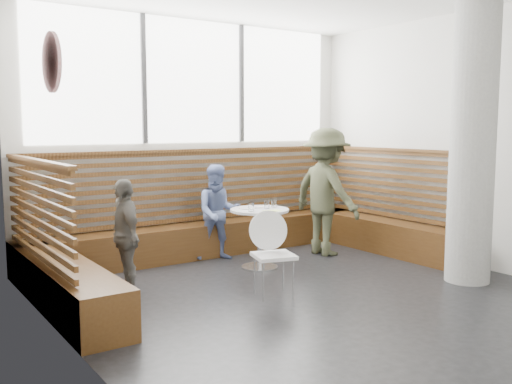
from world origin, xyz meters
TOP-DOWN VIEW (x-y plane):
  - room at (0.00, 0.00)m, footprint 5.00×5.00m
  - booth at (0.00, 1.77)m, footprint 5.00×2.50m
  - concrete_column at (1.85, -0.60)m, footprint 0.50×0.50m
  - wall_art at (-2.46, 0.40)m, footprint 0.03×0.50m
  - cafe_table at (0.22, 1.24)m, footprint 0.73×0.73m
  - cafe_chair at (-0.34, 0.25)m, footprint 0.42×0.41m
  - adult_man at (1.42, 1.37)m, footprint 0.71×1.16m
  - child_back at (0.03, 1.93)m, footprint 0.75×0.67m
  - child_left at (-1.55, 1.21)m, footprint 0.37×0.74m
  - plate_near at (0.10, 1.34)m, footprint 0.21×0.21m
  - plate_far at (0.26, 1.36)m, footprint 0.19×0.19m
  - glass_left at (0.02, 1.14)m, footprint 0.07×0.07m
  - glass_mid at (0.31, 1.21)m, footprint 0.07×0.07m
  - glass_right at (0.46, 1.26)m, footprint 0.07×0.07m
  - menu_card at (0.25, 1.02)m, footprint 0.21×0.15m

SIDE VIEW (x-z plane):
  - booth at x=0.00m, z-range -0.31..1.13m
  - cafe_chair at x=-0.34m, z-range 0.08..0.96m
  - cafe_table at x=0.22m, z-range 0.16..0.91m
  - child_left at x=-1.55m, z-range 0.00..1.22m
  - child_back at x=0.03m, z-range 0.00..1.27m
  - menu_card at x=0.25m, z-range 0.75..0.75m
  - plate_far at x=0.26m, z-range 0.75..0.76m
  - plate_near at x=0.10m, z-range 0.75..0.76m
  - glass_right at x=0.46m, z-range 0.75..0.86m
  - glass_mid at x=0.31m, z-range 0.75..0.86m
  - glass_left at x=0.02m, z-range 0.75..0.86m
  - adult_man at x=1.42m, z-range 0.00..1.75m
  - concrete_column at x=1.85m, z-range 0.00..3.20m
  - room at x=0.00m, z-range 0.00..3.20m
  - wall_art at x=-2.46m, z-range 2.05..2.55m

